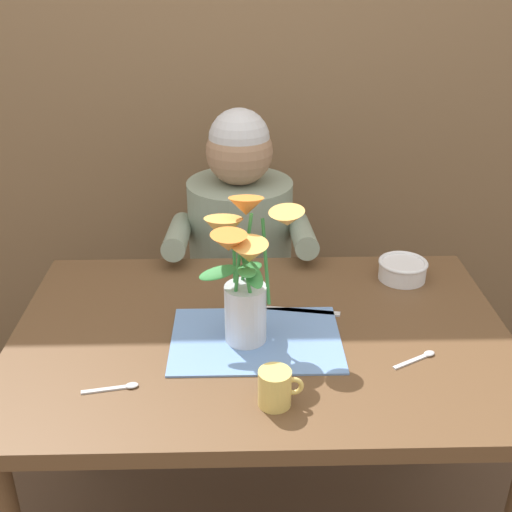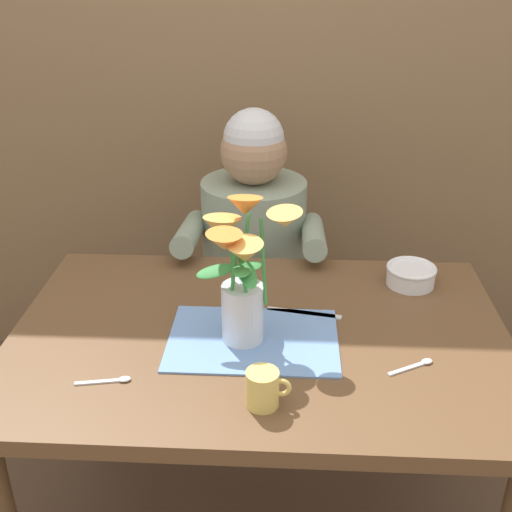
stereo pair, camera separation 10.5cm
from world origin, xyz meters
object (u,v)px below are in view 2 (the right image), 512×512
Objects in this scene: seated_person at (254,276)px; tea_cup at (263,389)px; ceramic_bowl at (411,274)px; dinner_knife at (304,313)px; flower_vase at (242,272)px.

seated_person is 0.91m from tea_cup.
seated_person reaches higher than ceramic_bowl.
seated_person is 5.97× the size of dinner_knife.
flower_vase is at bearing -130.44° from dinner_knife.
tea_cup is at bearing -76.06° from flower_vase.
ceramic_bowl is 0.72× the size of dinner_knife.
seated_person is 3.29× the size of flower_vase.
seated_person is at bearing 90.92° from flower_vase.
seated_person is 12.20× the size of tea_cup.
seated_person is at bearing 94.46° from tea_cup.
dinner_knife is at bearing 76.04° from tea_cup.
dinner_knife is 0.37m from tea_cup.
seated_person is 8.35× the size of ceramic_bowl.
flower_vase is (0.01, -0.65, 0.36)m from seated_person.
ceramic_bowl is (0.44, 0.29, -0.15)m from flower_vase.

